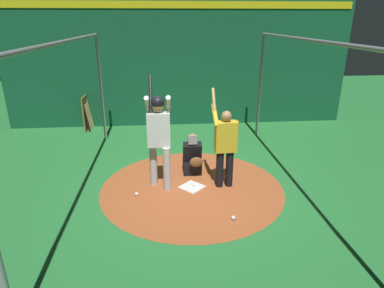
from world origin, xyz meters
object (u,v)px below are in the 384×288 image
visitor (225,144)px  bat_rack (87,113)px  batter (159,133)px  baseball_0 (137,194)px  baseball_1 (194,185)px  home_plate (192,187)px  baseball_2 (233,218)px  catcher (192,158)px

visitor → bat_rack: size_ratio=1.88×
batter → baseball_0: batter is taller
visitor → bat_rack: (-4.17, -3.56, -0.43)m
visitor → baseball_1: visitor is taller
baseball_1 → home_plate: bearing=-77.7°
baseball_0 → baseball_2: size_ratio=1.00×
home_plate → batter: batter is taller
batter → visitor: 1.32m
catcher → baseball_2: 1.99m
home_plate → visitor: size_ratio=0.21×
bat_rack → home_plate: bearing=34.7°
home_plate → baseball_2: baseball_2 is taller
visitor → baseball_0: (0.28, -1.76, -0.88)m
batter → bat_rack: size_ratio=2.11×
home_plate → baseball_2: 1.36m
catcher → visitor: 1.03m
baseball_2 → batter: bearing=-137.0°
home_plate → catcher: 0.76m
bat_rack → visitor: bearing=40.5°
visitor → bat_rack: bearing=-142.1°
catcher → bat_rack: size_ratio=0.89×
home_plate → baseball_2: size_ratio=5.68×
batter → baseball_0: bearing=-52.1°
baseball_1 → baseball_2: bearing=24.2°
batter → visitor: batter is taller
catcher → baseball_0: catcher is taller
catcher → visitor: bearing=42.5°
catcher → baseball_2: bearing=15.7°
baseball_2 → home_plate: bearing=-153.9°
bat_rack → baseball_2: size_ratio=14.20×
visitor → baseball_2: visitor is taller
home_plate → bat_rack: bat_rack is taller
visitor → baseball_0: bearing=-83.7°
catcher → baseball_1: bearing=-2.1°
batter → home_plate: bearing=80.5°
baseball_0 → home_plate: bearing=102.9°
visitor → home_plate: bearing=-90.6°
baseball_0 → baseball_2: (0.97, 1.70, 0.00)m
bat_rack → baseball_2: 6.46m
batter → baseball_2: (1.33, 1.24, -1.12)m
catcher → batter: bearing=-51.9°
baseball_0 → bat_rack: bearing=-158.0°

